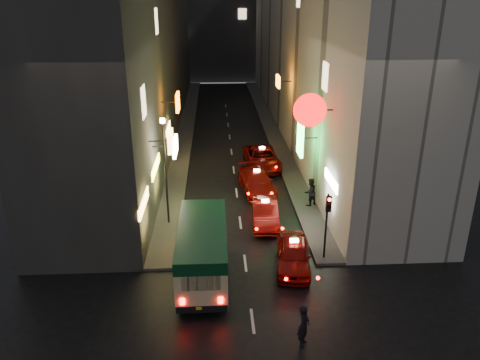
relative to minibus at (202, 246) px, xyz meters
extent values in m
cube|color=#383633|center=(-5.92, 26.70, 7.29)|extent=(6.00, 52.00, 18.00)
cube|color=#FFCC59|center=(-1.75, 5.59, 3.43)|extent=(0.18, 1.65, 1.08)
cube|color=white|center=(-1.62, 6.80, 2.75)|extent=(0.18, 1.91, 0.96)
cube|color=orange|center=(-1.80, 12.64, 4.06)|extent=(0.18, 1.54, 1.22)
cube|color=#FFCC59|center=(-2.90, 2.20, 1.29)|extent=(0.10, 3.10, 0.55)
cube|color=#FDF83F|center=(-2.90, 7.44, 1.29)|extent=(0.10, 3.71, 0.55)
cube|color=#FFCC59|center=(-2.90, 15.94, 1.29)|extent=(0.10, 3.11, 0.55)
cube|color=#FFE5B2|center=(-2.91, 4.70, 5.79)|extent=(0.06, 1.30, 1.60)
cube|color=#FFE5B2|center=(-2.91, 12.70, 9.29)|extent=(0.06, 1.30, 1.60)
cube|color=#BAB5AA|center=(10.08, 26.70, 7.29)|extent=(6.00, 52.00, 18.00)
cylinder|color=#F20A0A|center=(5.82, 5.48, 5.06)|extent=(1.81, 0.18, 1.81)
cube|color=#32FF54|center=(6.00, 8.72, 2.54)|extent=(0.18, 1.46, 2.17)
cube|color=orange|center=(5.96, 19.39, 4.24)|extent=(0.18, 1.54, 0.96)
cube|color=white|center=(7.06, 4.64, 1.29)|extent=(0.10, 2.78, 0.55)
cube|color=#FFE5B2|center=(7.07, 7.70, 6.49)|extent=(0.06, 1.30, 1.60)
cube|color=#333438|center=(2.08, 58.70, 9.29)|extent=(30.00, 10.00, 22.00)
cube|color=#4B4845|center=(-2.17, 26.70, -1.63)|extent=(1.50, 52.00, 0.15)
cube|color=#4B4845|center=(6.33, 26.70, -1.63)|extent=(1.50, 52.00, 0.15)
cube|color=beige|center=(0.00, -0.02, -0.17)|extent=(2.18, 6.23, 2.28)
cube|color=#0B3B1D|center=(0.00, -0.02, 0.71)|extent=(2.20, 6.25, 0.57)
cube|color=black|center=(0.00, 0.29, 0.06)|extent=(2.21, 3.74, 0.52)
cube|color=black|center=(0.00, -3.09, -1.16)|extent=(2.14, 0.18, 0.31)
cube|color=#FF0A05|center=(-0.78, -3.16, -0.74)|extent=(0.19, 0.06, 0.29)
cube|color=#FF0A05|center=(0.78, -3.16, -0.74)|extent=(0.19, 0.06, 0.29)
cylinder|color=black|center=(-0.97, 1.97, -1.31)|extent=(0.23, 0.79, 0.79)
cylinder|color=black|center=(0.97, -2.01, -1.31)|extent=(0.23, 0.79, 0.79)
imported|color=#760A06|center=(4.41, 0.74, -0.90)|extent=(2.76, 5.31, 1.61)
cube|color=white|center=(4.41, 0.74, -0.01)|extent=(0.44, 0.24, 0.16)
sphere|color=#FF0A05|center=(3.70, -1.57, -0.88)|extent=(0.16, 0.16, 0.16)
sphere|color=#FF0A05|center=(5.13, -1.57, -0.88)|extent=(0.16, 0.16, 0.16)
imported|color=#760A06|center=(3.52, 5.54, -0.91)|extent=(2.29, 5.10, 1.59)
cube|color=white|center=(3.52, 5.54, -0.02)|extent=(0.43, 0.20, 0.16)
sphere|color=#FF0A05|center=(2.81, 3.26, -0.89)|extent=(0.16, 0.16, 0.16)
sphere|color=#FF0A05|center=(4.23, 3.26, -0.89)|extent=(0.16, 0.16, 0.16)
imported|color=#760A06|center=(3.46, 10.40, -0.87)|extent=(2.86, 5.51, 1.68)
cube|color=white|center=(3.46, 10.40, 0.06)|extent=(0.44, 0.24, 0.16)
sphere|color=#FF0A05|center=(2.72, 8.01, -0.85)|extent=(0.16, 0.16, 0.16)
sphere|color=#FF0A05|center=(4.20, 8.01, -0.85)|extent=(0.16, 0.16, 0.16)
imported|color=#760A06|center=(4.30, 15.20, -0.83)|extent=(2.58, 5.66, 1.76)
cube|color=white|center=(4.30, 15.20, 0.14)|extent=(0.43, 0.20, 0.16)
sphere|color=#FF0A05|center=(3.52, 12.68, -0.80)|extent=(0.16, 0.16, 0.16)
sphere|color=#FF0A05|center=(5.08, 12.68, -0.80)|extent=(0.16, 0.16, 0.16)
imported|color=black|center=(3.90, -4.78, -0.71)|extent=(0.64, 0.77, 2.00)
imported|color=black|center=(6.58, 7.63, -0.54)|extent=(0.90, 0.81, 2.04)
cylinder|color=black|center=(6.08, 1.30, 0.19)|extent=(0.10, 0.10, 3.50)
cube|color=black|center=(6.08, 1.12, 1.49)|extent=(0.26, 0.18, 0.80)
sphere|color=#FF0A05|center=(6.08, 1.01, 1.76)|extent=(0.18, 0.18, 0.18)
sphere|color=black|center=(6.08, 1.01, 1.49)|extent=(0.17, 0.17, 0.17)
sphere|color=black|center=(6.08, 1.01, 1.22)|extent=(0.17, 0.17, 0.17)
cylinder|color=black|center=(-2.12, 5.70, 1.44)|extent=(0.12, 0.12, 6.00)
cylinder|color=#FFE5BF|center=(-2.12, 5.70, 4.54)|extent=(0.28, 0.28, 0.25)
camera|label=1|loc=(0.68, -19.06, 10.82)|focal=35.00mm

